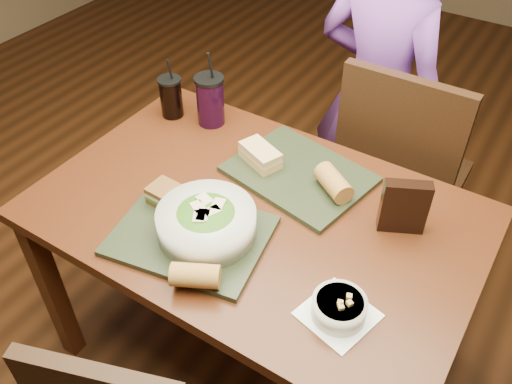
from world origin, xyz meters
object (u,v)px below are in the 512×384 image
diner (376,97)px  chip_bag (404,207)px  sandwich_far (260,155)px  salad_bowl (206,221)px  tray_near (191,236)px  sandwich_near (169,196)px  baguette_near (195,276)px  dining_table (256,231)px  cup_cola (171,97)px  tray_far (299,174)px  baguette_far (333,183)px  soup_bowl (339,308)px  cup_berry (210,100)px  chair_far (399,171)px

diner → chip_bag: diner is taller
sandwich_far → salad_bowl: bearing=-82.6°
tray_near → sandwich_near: 0.15m
baguette_near → chip_bag: (0.36, 0.48, 0.04)m
dining_table → sandwich_near: (-0.22, -0.13, 0.14)m
tray_near → cup_cola: (-0.44, 0.46, 0.07)m
tray_far → baguette_far: bearing=-10.6°
tray_far → cup_cola: (-0.56, 0.06, 0.07)m
soup_bowl → cup_berry: size_ratio=0.71×
baguette_near → baguette_far: 0.52m
tray_near → sandwich_far: (-0.01, 0.38, 0.04)m
tray_far → baguette_far: size_ratio=3.19×
salad_bowl → baguette_near: 0.18m
dining_table → tray_far: tray_far is taller
chair_far → salad_bowl: chair_far is taller
dining_table → salad_bowl: 0.23m
tray_near → cup_berry: cup_berry is taller
cup_cola → cup_berry: bearing=14.3°
tray_near → baguette_near: baguette_near is taller
dining_table → cup_cola: 0.61m
sandwich_near → chip_bag: 0.67m
diner → dining_table: bearing=93.8°
chair_far → sandwich_far: size_ratio=6.39×
sandwich_far → chip_bag: 0.49m
dining_table → salad_bowl: (-0.05, -0.17, 0.15)m
sandwich_near → cup_cola: size_ratio=0.53×
dining_table → cup_cola: size_ratio=5.67×
cup_berry → diner: bearing=49.9°
salad_bowl → soup_bowl: size_ratio=1.38×
diner → soup_bowl: bearing=114.9°
cup_berry → baguette_far: bearing=-12.6°
chair_far → baguette_far: (-0.07, -0.46, 0.24)m
tray_far → soup_bowl: 0.53m
salad_bowl → dining_table: bearing=72.4°
tray_far → baguette_far: (0.13, -0.02, 0.04)m
cup_cola → cup_berry: cup_berry is taller
baguette_far → salad_bowl: bearing=-121.8°
tray_far → cup_berry: (-0.41, 0.10, 0.08)m
baguette_near → diner: bearing=89.4°
baguette_far → cup_cola: cup_cola is taller
chair_far → salad_bowl: 0.89m
dining_table → baguette_near: bearing=-85.0°
soup_bowl → cup_berry: bearing=146.0°
cup_cola → chair_far: bearing=26.2°
soup_bowl → sandwich_near: size_ratio=1.64×
soup_bowl → baguette_near: baguette_near is taller
sandwich_far → cup_berry: size_ratio=0.56×
chip_bag → tray_far: bearing=146.1°
baguette_near → dining_table: bearing=95.0°
soup_bowl → cup_cola: (-0.90, 0.47, 0.04)m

